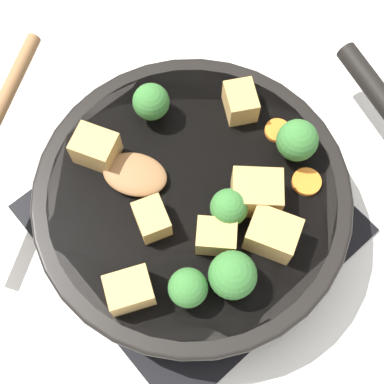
# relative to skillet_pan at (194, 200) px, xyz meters

# --- Properties ---
(ground_plane) EXTENTS (2.40, 2.40, 0.00)m
(ground_plane) POSITION_rel_skillet_pan_xyz_m (-0.00, 0.00, -0.06)
(ground_plane) COLOR white
(front_burner_grate) EXTENTS (0.31, 0.31, 0.03)m
(front_burner_grate) POSITION_rel_skillet_pan_xyz_m (-0.00, 0.00, -0.05)
(front_burner_grate) COLOR black
(front_burner_grate) RESTS_ON ground_plane
(skillet_pan) EXTENTS (0.44, 0.33, 0.06)m
(skillet_pan) POSITION_rel_skillet_pan_xyz_m (0.00, 0.00, 0.00)
(skillet_pan) COLOR black
(skillet_pan) RESTS_ON front_burner_grate
(wooden_spoon) EXTENTS (0.24, 0.26, 0.02)m
(wooden_spoon) POSITION_rel_skillet_pan_xyz_m (-0.09, 0.13, 0.03)
(wooden_spoon) COLOR olive
(wooden_spoon) RESTS_ON skillet_pan
(tofu_cube_center_large) EXTENTS (0.05, 0.05, 0.03)m
(tofu_cube_center_large) POSITION_rel_skillet_pan_xyz_m (-0.02, -0.05, 0.04)
(tofu_cube_center_large) COLOR tan
(tofu_cube_center_large) RESTS_ON skillet_pan
(tofu_cube_near_handle) EXTENTS (0.05, 0.06, 0.04)m
(tofu_cube_near_handle) POSITION_rel_skillet_pan_xyz_m (0.02, -0.09, 0.05)
(tofu_cube_near_handle) COLOR tan
(tofu_cube_near_handle) RESTS_ON skillet_pan
(tofu_cube_east_chunk) EXTENTS (0.04, 0.04, 0.03)m
(tofu_cube_east_chunk) POSITION_rel_skillet_pan_xyz_m (-0.05, -0.00, 0.04)
(tofu_cube_east_chunk) COLOR tan
(tofu_cube_east_chunk) RESTS_ON skillet_pan
(tofu_cube_west_chunk) EXTENTS (0.05, 0.05, 0.03)m
(tofu_cube_west_chunk) POSITION_rel_skillet_pan_xyz_m (0.10, 0.04, 0.04)
(tofu_cube_west_chunk) COLOR tan
(tofu_cube_west_chunk) RESTS_ON skillet_pan
(tofu_cube_back_piece) EXTENTS (0.05, 0.05, 0.03)m
(tofu_cube_back_piece) POSITION_rel_skillet_pan_xyz_m (-0.12, -0.04, 0.04)
(tofu_cube_back_piece) COLOR tan
(tofu_cube_back_piece) RESTS_ON skillet_pan
(tofu_cube_front_piece) EXTENTS (0.06, 0.06, 0.04)m
(tofu_cube_front_piece) POSITION_rel_skillet_pan_xyz_m (0.04, -0.05, 0.05)
(tofu_cube_front_piece) COLOR tan
(tofu_cube_front_piece) RESTS_ON skillet_pan
(tofu_cube_mid_small) EXTENTS (0.05, 0.05, 0.03)m
(tofu_cube_mid_small) POSITION_rel_skillet_pan_xyz_m (-0.05, 0.10, 0.04)
(tofu_cube_mid_small) COLOR tan
(tofu_cube_mid_small) RESTS_ON skillet_pan
(broccoli_floret_near_spoon) EXTENTS (0.04, 0.04, 0.05)m
(broccoli_floret_near_spoon) POSITION_rel_skillet_pan_xyz_m (0.11, -0.04, 0.05)
(broccoli_floret_near_spoon) COLOR #709956
(broccoli_floret_near_spoon) RESTS_ON skillet_pan
(broccoli_floret_center_top) EXTENTS (0.04, 0.04, 0.05)m
(broccoli_floret_center_top) POSITION_rel_skillet_pan_xyz_m (0.03, 0.10, 0.05)
(broccoli_floret_center_top) COLOR #709956
(broccoli_floret_center_top) RESTS_ON skillet_pan
(broccoli_floret_east_rim) EXTENTS (0.04, 0.04, 0.04)m
(broccoli_floret_east_rim) POSITION_rel_skillet_pan_xyz_m (0.01, -0.04, 0.05)
(broccoli_floret_east_rim) COLOR #709956
(broccoli_floret_east_rim) RESTS_ON skillet_pan
(broccoli_floret_west_rim) EXTENTS (0.04, 0.04, 0.04)m
(broccoli_floret_west_rim) POSITION_rel_skillet_pan_xyz_m (-0.07, -0.08, 0.05)
(broccoli_floret_west_rim) COLOR #709956
(broccoli_floret_west_rim) RESTS_ON skillet_pan
(broccoli_floret_north_edge) EXTENTS (0.05, 0.05, 0.05)m
(broccoli_floret_north_edge) POSITION_rel_skillet_pan_xyz_m (-0.04, -0.09, 0.06)
(broccoli_floret_north_edge) COLOR #709956
(broccoli_floret_north_edge) RESTS_ON skillet_pan
(carrot_slice_orange_thin) EXTENTS (0.03, 0.03, 0.01)m
(carrot_slice_orange_thin) POSITION_rel_skillet_pan_xyz_m (0.09, -0.07, 0.03)
(carrot_slice_orange_thin) COLOR orange
(carrot_slice_orange_thin) RESTS_ON skillet_pan
(carrot_slice_near_center) EXTENTS (0.03, 0.03, 0.01)m
(carrot_slice_near_center) POSITION_rel_skillet_pan_xyz_m (0.11, -0.01, 0.03)
(carrot_slice_near_center) COLOR orange
(carrot_slice_near_center) RESTS_ON skillet_pan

